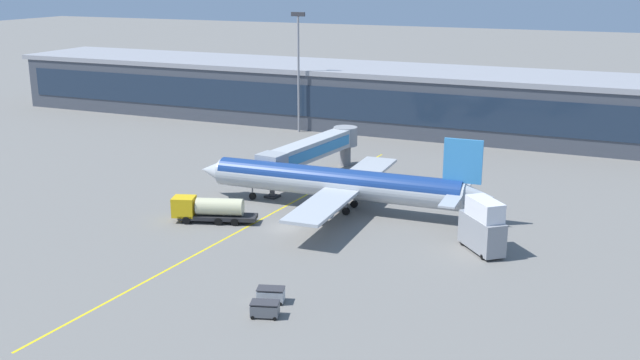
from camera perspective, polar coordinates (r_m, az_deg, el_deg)
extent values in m
plane|color=slate|center=(93.96, -2.64, -3.69)|extent=(700.00, 700.00, 0.00)
cube|color=yellow|center=(97.55, -4.46, -2.98)|extent=(6.01, 79.82, 0.01)
cube|color=#424751|center=(157.66, 2.39, 6.34)|extent=(154.63, 21.66, 11.16)
cube|color=#1E2D42|center=(147.60, 0.86, 5.93)|extent=(149.99, 0.16, 6.25)
cube|color=#99999E|center=(156.79, 2.41, 8.53)|extent=(157.72, 22.09, 1.00)
cylinder|color=#B2B7BC|center=(100.02, 1.21, -0.28)|extent=(34.84, 4.99, 3.73)
cylinder|color=navy|center=(99.93, 1.21, -0.09)|extent=(34.14, 4.82, 3.59)
cone|color=#B2B7BC|center=(107.64, -8.16, 0.72)|extent=(3.86, 3.68, 3.55)
cone|color=#B2B7BC|center=(95.36, 11.91, -1.19)|extent=(4.59, 3.34, 3.17)
cube|color=#388CD1|center=(94.55, 10.87, 1.42)|extent=(4.87, 0.54, 5.60)
cube|color=#B2B7BC|center=(92.20, 10.00, -1.55)|extent=(2.22, 6.04, 0.24)
cube|color=#B2B7BC|center=(99.24, 10.87, -0.36)|extent=(2.22, 6.04, 0.24)
cube|color=#B2B7BC|center=(91.39, 0.11, -2.01)|extent=(5.33, 14.75, 0.40)
cube|color=#B2B7BC|center=(107.99, 3.64, 0.74)|extent=(5.33, 14.75, 0.40)
cylinder|color=#939399|center=(94.47, 0.12, -2.26)|extent=(2.95, 2.16, 2.05)
cylinder|color=#939399|center=(106.24, 2.68, -0.24)|extent=(2.95, 2.16, 2.05)
cylinder|color=black|center=(105.69, -5.17, -1.24)|extent=(1.01, 0.44, 1.00)
cylinder|color=slate|center=(105.43, -5.18, -0.78)|extent=(0.20, 0.20, 1.77)
cylinder|color=black|center=(98.76, 2.00, -2.40)|extent=(1.01, 0.44, 1.00)
cylinder|color=slate|center=(98.49, 2.01, -1.91)|extent=(0.20, 0.20, 1.77)
cylinder|color=black|center=(101.79, 2.63, -1.85)|extent=(1.01, 0.44, 1.00)
cylinder|color=slate|center=(101.52, 2.64, -1.38)|extent=(0.20, 0.20, 1.77)
cube|color=#B2B7BC|center=(113.95, -0.66, 2.39)|extent=(5.79, 21.56, 2.80)
cube|color=#2D84C6|center=(113.92, -0.63, 2.39)|extent=(5.46, 18.19, 1.54)
cube|color=#9EA3A8|center=(105.28, -3.71, 1.24)|extent=(3.99, 3.65, 2.94)
cylinder|color=#4C4C51|center=(106.11, -3.68, -0.42)|extent=(0.70, 0.70, 3.54)
cube|color=#262628|center=(106.57, -3.66, -1.26)|extent=(2.02, 2.02, 0.30)
cylinder|color=gray|center=(122.94, 1.96, 3.37)|extent=(3.90, 3.90, 3.08)
cylinder|color=gray|center=(123.65, 1.95, 1.93)|extent=(1.80, 1.80, 3.54)
cube|color=#232326|center=(96.66, -7.80, -2.79)|extent=(10.28, 5.47, 0.50)
cube|color=yellow|center=(97.36, -10.35, -2.00)|extent=(3.44, 3.24, 2.50)
cube|color=black|center=(97.56, -11.08, -1.69)|extent=(0.86, 2.24, 1.12)
cylinder|color=beige|center=(96.19, -7.67, -2.03)|extent=(6.39, 3.95, 2.20)
cylinder|color=black|center=(96.59, -10.17, -3.07)|extent=(1.06, 0.64, 1.00)
cylinder|color=black|center=(98.76, -9.81, -2.63)|extent=(1.06, 0.64, 1.00)
cylinder|color=black|center=(95.58, -7.78, -3.16)|extent=(1.06, 0.64, 1.00)
cylinder|color=black|center=(97.77, -7.47, -2.72)|extent=(1.06, 0.64, 1.00)
cylinder|color=black|center=(95.14, -6.54, -3.21)|extent=(1.06, 0.64, 1.00)
cylinder|color=black|center=(97.34, -6.26, -2.76)|extent=(1.06, 0.64, 1.00)
cube|color=gray|center=(87.58, 12.27, -3.99)|extent=(6.34, 6.78, 3.80)
cube|color=silver|center=(86.35, 12.49, -2.18)|extent=(5.13, 5.41, 2.20)
cylinder|color=black|center=(89.64, 10.82, -4.73)|extent=(0.58, 0.62, 0.60)
cylinder|color=black|center=(90.68, 12.08, -4.56)|extent=(0.58, 0.62, 0.60)
cylinder|color=black|center=(85.77, 12.31, -5.77)|extent=(0.58, 0.62, 0.60)
cylinder|color=black|center=(86.86, 13.61, -5.58)|extent=(0.58, 0.62, 0.60)
cube|color=#595B60|center=(70.70, -4.23, -9.84)|extent=(2.93, 2.20, 1.10)
cube|color=#333338|center=(70.40, -4.24, -9.32)|extent=(2.99, 2.25, 0.10)
cylinder|color=black|center=(70.46, -5.18, -10.45)|extent=(0.38, 0.22, 0.36)
cylinder|color=black|center=(71.78, -4.94, -9.93)|extent=(0.38, 0.22, 0.36)
cylinder|color=black|center=(70.10, -3.48, -10.55)|extent=(0.38, 0.22, 0.36)
cylinder|color=black|center=(71.43, -3.28, -10.03)|extent=(0.38, 0.22, 0.36)
cube|color=#B2B7BC|center=(73.55, -3.78, -8.77)|extent=(2.93, 2.20, 1.10)
cube|color=#333338|center=(73.26, -3.79, -8.27)|extent=(2.99, 2.25, 0.10)
cylinder|color=black|center=(73.29, -4.69, -9.36)|extent=(0.38, 0.22, 0.36)
cylinder|color=black|center=(74.62, -4.47, -8.88)|extent=(0.38, 0.22, 0.36)
cylinder|color=black|center=(72.95, -3.06, -9.45)|extent=(0.38, 0.22, 0.36)
cylinder|color=black|center=(74.29, -2.87, -8.96)|extent=(0.38, 0.22, 0.36)
cylinder|color=gray|center=(148.42, -1.65, 8.02)|extent=(0.44, 0.44, 22.73)
cube|color=#333338|center=(147.31, -1.69, 12.55)|extent=(2.80, 0.50, 0.80)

